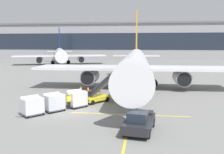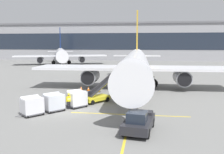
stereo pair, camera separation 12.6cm
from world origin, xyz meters
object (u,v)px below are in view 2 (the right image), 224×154
baggage_cart_third (32,105)px  ground_crew_by_carts (69,100)px  safety_cone_wingtip (98,89)px  pushback_tug (139,122)px  baggage_cart_lead (77,98)px  ground_crew_by_loader (69,96)px  baggage_cart_second (53,102)px  safety_cone_nose_mark (88,89)px  distant_airplane (61,54)px  belt_loader (97,94)px  parked_airplane (136,65)px  safety_cone_engine_keepout (81,88)px

baggage_cart_third → ground_crew_by_carts: (2.92, 2.74, -0.00)m
baggage_cart_third → safety_cone_wingtip: bearing=71.8°
pushback_tug → safety_cone_wingtip: bearing=111.9°
baggage_cart_lead → baggage_cart_third: bearing=-133.2°
pushback_tug → ground_crew_by_loader: (-8.36, 8.00, 0.17)m
ground_crew_by_carts → baggage_cart_second: bearing=-144.4°
safety_cone_nose_mark → distant_airplane: size_ratio=0.02×
safety_cone_wingtip → baggage_cart_lead: bearing=-94.2°
belt_loader → baggage_cart_lead: 3.34m
pushback_tug → ground_crew_by_loader: pushback_tug is taller
parked_airplane → baggage_cart_third: 19.16m
baggage_cart_lead → distant_airplane: (-20.99, 55.49, 2.43)m
pushback_tug → safety_cone_engine_keepout: 19.30m
baggage_cart_third → ground_crew_by_loader: 5.23m
belt_loader → safety_cone_engine_keepout: (-3.90, 7.13, -0.61)m
baggage_cart_lead → distant_airplane: bearing=110.7°
pushback_tug → safety_cone_nose_mark: 18.49m
safety_cone_wingtip → distant_airplane: (-21.65, 46.49, 3.04)m
belt_loader → baggage_cart_third: 8.43m
ground_crew_by_carts → pushback_tug: bearing=-38.0°
safety_cone_engine_keepout → safety_cone_nose_mark: 1.23m
safety_cone_wingtip → distant_airplane: distant_airplane is taller
ground_crew_by_loader → distant_airplane: 58.03m
parked_airplane → baggage_cart_second: size_ratio=15.97×
safety_cone_wingtip → parked_airplane: bearing=34.4°
parked_airplane → baggage_cart_second: parked_airplane is taller
ground_crew_by_loader → safety_cone_engine_keepout: size_ratio=2.69×
belt_loader → baggage_cart_lead: belt_loader is taller
ground_crew_by_loader → safety_cone_nose_mark: ground_crew_by_loader is taller
baggage_cart_second → safety_cone_nose_mark: bearing=84.8°
baggage_cart_second → safety_cone_engine_keepout: size_ratio=3.99×
baggage_cart_second → safety_cone_wingtip: baggage_cart_second is taller
safety_cone_nose_mark → belt_loader: bearing=-68.3°
baggage_cart_second → ground_crew_by_carts: baggage_cart_second is taller
baggage_cart_third → safety_cone_engine_keepout: 13.76m
safety_cone_engine_keepout → safety_cone_nose_mark: size_ratio=1.03×
parked_airplane → baggage_cart_third: bearing=-120.2°
pushback_tug → safety_cone_nose_mark: pushback_tug is taller
belt_loader → ground_crew_by_carts: size_ratio=2.74×
parked_airplane → baggage_cart_lead: (-6.02, -12.66, -2.74)m
ground_crew_by_loader → safety_cone_wingtip: 8.27m
baggage_cart_lead → belt_loader: bearing=57.1°
ground_crew_by_loader → safety_cone_wingtip: (1.90, 8.02, -0.62)m
parked_airplane → safety_cone_engine_keepout: 9.21m
belt_loader → baggage_cart_second: bearing=-128.3°
distant_airplane → baggage_cart_lead: bearing=-69.3°
belt_loader → safety_cone_engine_keepout: 8.15m
pushback_tug → distant_airplane: (-28.11, 62.52, 2.60)m
pushback_tug → safety_cone_engine_keepout: (-9.21, 16.95, -0.51)m
baggage_cart_second → ground_crew_by_carts: size_ratio=1.49×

